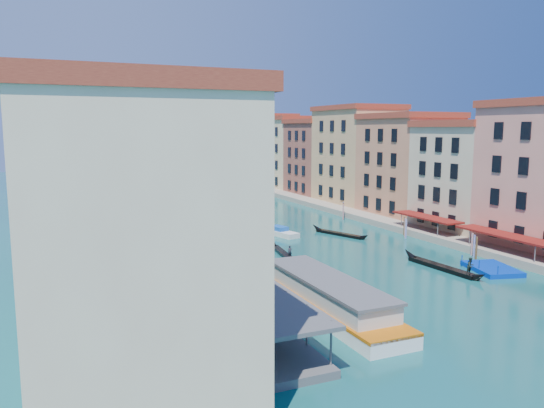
{
  "coord_description": "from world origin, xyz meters",
  "views": [
    {
      "loc": [
        -30.59,
        -24.16,
        16.18
      ],
      "look_at": [
        -2.28,
        41.24,
        6.08
      ],
      "focal_mm": 35.0,
      "sensor_mm": 36.0,
      "label": 1
    }
  ],
  "objects_px": {
    "vaporetto_stop": "(259,323)",
    "blue_dock": "(492,269)",
    "vaporetto_near": "(327,296)",
    "gondola_fore": "(282,252)",
    "vaporetto_far": "(187,205)",
    "gondola_right": "(443,266)"
  },
  "relations": [
    {
      "from": "blue_dock",
      "to": "vaporetto_far",
      "type": "bearing_deg",
      "value": 125.3
    },
    {
      "from": "vaporetto_stop",
      "to": "blue_dock",
      "type": "bearing_deg",
      "value": 14.17
    },
    {
      "from": "vaporetto_far",
      "to": "vaporetto_near",
      "type": "bearing_deg",
      "value": -100.17
    },
    {
      "from": "vaporetto_stop",
      "to": "blue_dock",
      "type": "xyz_separation_m",
      "value": [
        32.11,
        8.11,
        -1.17
      ]
    },
    {
      "from": "vaporetto_far",
      "to": "blue_dock",
      "type": "distance_m",
      "value": 60.36
    },
    {
      "from": "vaporetto_stop",
      "to": "vaporetto_near",
      "type": "bearing_deg",
      "value": 25.24
    },
    {
      "from": "vaporetto_near",
      "to": "gondola_fore",
      "type": "bearing_deg",
      "value": 75.72
    },
    {
      "from": "vaporetto_stop",
      "to": "gondola_fore",
      "type": "relative_size",
      "value": 1.55
    },
    {
      "from": "vaporetto_stop",
      "to": "vaporetto_near",
      "type": "distance_m",
      "value": 8.91
    },
    {
      "from": "vaporetto_near",
      "to": "gondola_right",
      "type": "bearing_deg",
      "value": 19.52
    },
    {
      "from": "vaporetto_far",
      "to": "gondola_fore",
      "type": "height_order",
      "value": "vaporetto_far"
    },
    {
      "from": "vaporetto_stop",
      "to": "gondola_right",
      "type": "relative_size",
      "value": 1.25
    },
    {
      "from": "vaporetto_far",
      "to": "gondola_fore",
      "type": "relative_size",
      "value": 2.16
    },
    {
      "from": "vaporetto_near",
      "to": "blue_dock",
      "type": "bearing_deg",
      "value": 9.97
    },
    {
      "from": "vaporetto_stop",
      "to": "gondola_right",
      "type": "distance_m",
      "value": 29.36
    },
    {
      "from": "blue_dock",
      "to": "gondola_right",
      "type": "bearing_deg",
      "value": 166.23
    },
    {
      "from": "blue_dock",
      "to": "vaporetto_stop",
      "type": "bearing_deg",
      "value": -151.2
    },
    {
      "from": "gondola_fore",
      "to": "vaporetto_stop",
      "type": "bearing_deg",
      "value": -109.55
    },
    {
      "from": "vaporetto_stop",
      "to": "gondola_fore",
      "type": "height_order",
      "value": "vaporetto_stop"
    },
    {
      "from": "vaporetto_near",
      "to": "gondola_fore",
      "type": "relative_size",
      "value": 1.95
    },
    {
      "from": "gondola_right",
      "to": "blue_dock",
      "type": "relative_size",
      "value": 1.78
    },
    {
      "from": "vaporetto_stop",
      "to": "gondola_fore",
      "type": "distance_m",
      "value": 28.52
    }
  ]
}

